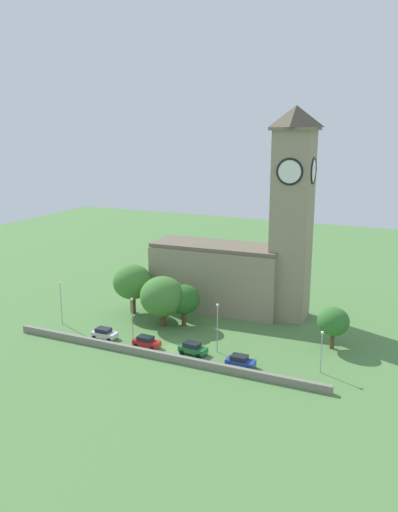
{
  "coord_description": "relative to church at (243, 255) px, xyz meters",
  "views": [
    {
      "loc": [
        34.88,
        -64.87,
        32.4
      ],
      "look_at": [
        1.05,
        8.23,
        12.71
      ],
      "focal_mm": 37.3,
      "sensor_mm": 36.0,
      "label": 1
    }
  ],
  "objects": [
    {
      "name": "quay_barrier",
      "position": [
        -3.72,
        -24.24,
        -9.79
      ],
      "size": [
        49.54,
        0.7,
        1.09
      ],
      "primitive_type": "cube",
      "color": "gray",
      "rests_on": "ground"
    },
    {
      "name": "tree_churchyard",
      "position": [
        -6.29,
        -10.77,
        -5.82
      ],
      "size": [
        5.41,
        5.41,
        6.99
      ],
      "color": "brown",
      "rests_on": "ground"
    },
    {
      "name": "car_red",
      "position": [
        -7.32,
        -21.42,
        -9.45
      ],
      "size": [
        4.18,
        2.09,
        1.75
      ],
      "color": "red",
      "rests_on": "ground"
    },
    {
      "name": "car_blue",
      "position": [
        7.86,
        -21.81,
        -9.48
      ],
      "size": [
        4.02,
        2.22,
        1.7
      ],
      "color": "#233D9E",
      "rests_on": "ground"
    },
    {
      "name": "car_white",
      "position": [
        -15.03,
        -21.23,
        -9.47
      ],
      "size": [
        4.04,
        2.21,
        1.72
      ],
      "color": "silver",
      "rests_on": "ground"
    },
    {
      "name": "tree_riverside_west",
      "position": [
        -17.3,
        -9.02,
        -4.63
      ],
      "size": [
        6.89,
        6.89,
        8.84
      ],
      "color": "brown",
      "rests_on": "ground"
    },
    {
      "name": "streetlamp_west_end",
      "position": [
        -25.22,
        -18.84,
        -5.45
      ],
      "size": [
        0.44,
        0.44,
        7.37
      ],
      "color": "#9EA0A5",
      "rests_on": "ground"
    },
    {
      "name": "streetlamp_east_mid",
      "position": [
        18.32,
        -18.9,
        -6.24
      ],
      "size": [
        0.44,
        0.44,
        5.99
      ],
      "color": "#9EA0A5",
      "rests_on": "ground"
    },
    {
      "name": "church",
      "position": [
        0.0,
        0.0,
        0.0
      ],
      "size": [
        28.78,
        10.31,
        35.71
      ],
      "color": "gray",
      "rests_on": "ground"
    },
    {
      "name": "tree_riverside_east",
      "position": [
        -9.39,
        -12.51,
        -5.23
      ],
      "size": [
        7.39,
        7.39,
        8.46
      ],
      "color": "brown",
      "rests_on": "ground"
    },
    {
      "name": "ground_plane",
      "position": [
        -3.72,
        -5.84,
        -10.34
      ],
      "size": [
        200.0,
        200.0,
        0.0
      ],
      "primitive_type": "plane",
      "color": "#517F42"
    },
    {
      "name": "tree_by_tower",
      "position": [
        18.1,
        -10.03,
        -6.09
      ],
      "size": [
        4.75,
        4.75,
        6.42
      ],
      "color": "brown",
      "rests_on": "ground"
    },
    {
      "name": "car_green",
      "position": [
        0.03,
        -20.65,
        -9.45
      ],
      "size": [
        4.27,
        2.37,
        1.75
      ],
      "color": "#1E6B38",
      "rests_on": "ground"
    },
    {
      "name": "streetlamp_central",
      "position": [
        3.03,
        -18.53,
        -5.35
      ],
      "size": [
        0.44,
        0.44,
        7.55
      ],
      "color": "#9EA0A5",
      "rests_on": "ground"
    },
    {
      "name": "streetlamp_west_mid",
      "position": [
        -10.76,
        -19.68,
        -5.76
      ],
      "size": [
        0.44,
        0.44,
        6.83
      ],
      "color": "#9EA0A5",
      "rests_on": "ground"
    }
  ]
}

